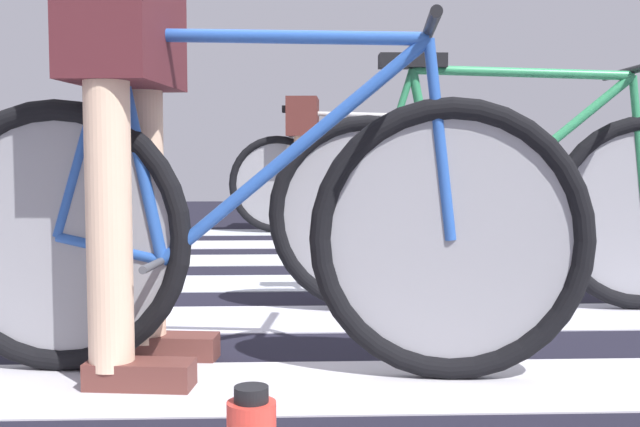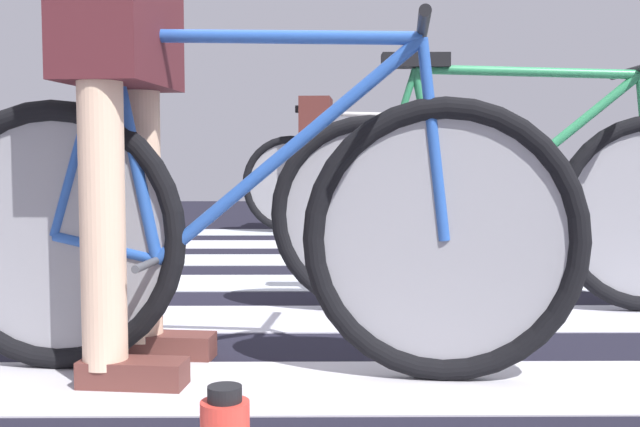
{
  "view_description": "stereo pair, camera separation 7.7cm",
  "coord_description": "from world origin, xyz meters",
  "px_view_note": "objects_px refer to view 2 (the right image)",
  "views": [
    {
      "loc": [
        -0.04,
        -2.63,
        0.59
      ],
      "look_at": [
        0.05,
        -0.13,
        0.4
      ],
      "focal_mm": 43.25,
      "sensor_mm": 36.0,
      "label": 1
    },
    {
      "loc": [
        0.03,
        -2.63,
        0.59
      ],
      "look_at": [
        0.05,
        -0.13,
        0.4
      ],
      "focal_mm": 43.25,
      "sensor_mm": 36.0,
      "label": 2
    }
  ],
  "objects_px": {
    "bicycle_3_of_3": "(359,181)",
    "cyclist_3_of_3": "(317,146)",
    "cyclist_1_of_3": "(123,119)",
    "bicycle_1_of_3": "(242,228)",
    "bicycle_2_of_3": "(510,207)"
  },
  "relations": [
    {
      "from": "bicycle_1_of_3",
      "to": "bicycle_2_of_3",
      "type": "distance_m",
      "value": 1.2
    },
    {
      "from": "bicycle_2_of_3",
      "to": "bicycle_3_of_3",
      "type": "distance_m",
      "value": 2.88
    },
    {
      "from": "bicycle_3_of_3",
      "to": "cyclist_3_of_3",
      "type": "height_order",
      "value": "cyclist_3_of_3"
    },
    {
      "from": "cyclist_1_of_3",
      "to": "bicycle_3_of_3",
      "type": "height_order",
      "value": "cyclist_1_of_3"
    },
    {
      "from": "bicycle_1_of_3",
      "to": "bicycle_2_of_3",
      "type": "bearing_deg",
      "value": 48.52
    },
    {
      "from": "bicycle_2_of_3",
      "to": "bicycle_3_of_3",
      "type": "height_order",
      "value": "same"
    },
    {
      "from": "bicycle_2_of_3",
      "to": "bicycle_1_of_3",
      "type": "bearing_deg",
      "value": -137.41
    },
    {
      "from": "bicycle_1_of_3",
      "to": "bicycle_3_of_3",
      "type": "relative_size",
      "value": 1.0
    },
    {
      "from": "bicycle_1_of_3",
      "to": "bicycle_3_of_3",
      "type": "height_order",
      "value": "same"
    },
    {
      "from": "cyclist_1_of_3",
      "to": "bicycle_2_of_3",
      "type": "xyz_separation_m",
      "value": [
        1.2,
        0.76,
        -0.28
      ]
    },
    {
      "from": "bicycle_1_of_3",
      "to": "bicycle_3_of_3",
      "type": "xyz_separation_m",
      "value": [
        0.52,
        3.66,
        0.0
      ]
    },
    {
      "from": "bicycle_1_of_3",
      "to": "cyclist_1_of_3",
      "type": "xyz_separation_m",
      "value": [
        -0.31,
        0.04,
        0.28
      ]
    },
    {
      "from": "bicycle_1_of_3",
      "to": "bicycle_3_of_3",
      "type": "bearing_deg",
      "value": 88.62
    },
    {
      "from": "bicycle_1_of_3",
      "to": "cyclist_1_of_3",
      "type": "height_order",
      "value": "cyclist_1_of_3"
    },
    {
      "from": "cyclist_3_of_3",
      "to": "bicycle_2_of_3",
      "type": "bearing_deg",
      "value": -72.05
    }
  ]
}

